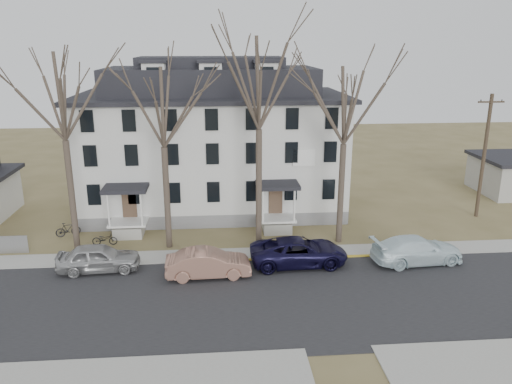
{
  "coord_description": "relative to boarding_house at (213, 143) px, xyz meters",
  "views": [
    {
      "loc": [
        -1.7,
        -21.44,
        13.11
      ],
      "look_at": [
        0.75,
        9.0,
        3.91
      ],
      "focal_mm": 35.0,
      "sensor_mm": 36.0,
      "label": 1
    }
  ],
  "objects": [
    {
      "name": "far_sidewalk",
      "position": [
        2.0,
        -9.95,
        -5.38
      ],
      "size": [
        120.0,
        2.0,
        0.08
      ],
      "primitive_type": "cube",
      "color": "#A09F97",
      "rests_on": "ground"
    },
    {
      "name": "bicycle_left",
      "position": [
        -7.32,
        -7.62,
        -4.95
      ],
      "size": [
        1.66,
        0.59,
        0.87
      ],
      "primitive_type": "imported",
      "rotation": [
        0.0,
        0.0,
        1.58
      ],
      "color": "black",
      "rests_on": "ground"
    },
    {
      "name": "car_tan",
      "position": [
        -0.34,
        -12.85,
        -4.57
      ],
      "size": [
        4.98,
        1.94,
        1.62
      ],
      "primitive_type": "imported",
      "rotation": [
        0.0,
        0.0,
        1.62
      ],
      "color": "#976957",
      "rests_on": "ground"
    },
    {
      "name": "tree_mid_left",
      "position": [
        -3.0,
        -8.15,
        4.22
      ],
      "size": [
        7.8,
        7.8,
        12.74
      ],
      "color": "#473B31",
      "rests_on": "ground"
    },
    {
      "name": "car_navy",
      "position": [
        5.16,
        -11.62,
        -4.56
      ],
      "size": [
        6.02,
        2.95,
        1.65
      ],
      "primitive_type": "imported",
      "rotation": [
        0.0,
        0.0,
        1.61
      ],
      "color": "black",
      "rests_on": "ground"
    },
    {
      "name": "car_white",
      "position": [
        12.46,
        -11.93,
        -4.56
      ],
      "size": [
        5.87,
        2.9,
        1.64
      ],
      "primitive_type": "imported",
      "rotation": [
        0.0,
        0.0,
        1.68
      ],
      "color": "white",
      "rests_on": "ground"
    },
    {
      "name": "tree_mid_right",
      "position": [
        8.5,
        -8.15,
        4.22
      ],
      "size": [
        7.8,
        7.8,
        12.74
      ],
      "color": "#473B31",
      "rests_on": "ground"
    },
    {
      "name": "main_road",
      "position": [
        2.0,
        -15.95,
        -5.38
      ],
      "size": [
        120.0,
        10.0,
        0.04
      ],
      "primitive_type": "cube",
      "color": "#27272A",
      "rests_on": "ground"
    },
    {
      "name": "utility_pole_far",
      "position": [
        20.5,
        -3.95,
        -0.47
      ],
      "size": [
        2.0,
        0.28,
        9.5
      ],
      "color": "#3D3023",
      "rests_on": "ground"
    },
    {
      "name": "bicycle_right",
      "position": [
        -10.21,
        -5.78,
        -4.88
      ],
      "size": [
        1.73,
        1.0,
        1.0
      ],
      "primitive_type": "imported",
      "rotation": [
        0.0,
        0.0,
        1.91
      ],
      "color": "black",
      "rests_on": "ground"
    },
    {
      "name": "ground",
      "position": [
        2.0,
        -17.95,
        -5.38
      ],
      "size": [
        120.0,
        120.0,
        0.0
      ],
      "primitive_type": "plane",
      "color": "olive",
      "rests_on": "ground"
    },
    {
      "name": "tree_far_left",
      "position": [
        -9.0,
        -8.15,
        4.96
      ],
      "size": [
        8.4,
        8.4,
        13.72
      ],
      "color": "#473B31",
      "rests_on": "ground"
    },
    {
      "name": "car_silver",
      "position": [
        -6.84,
        -11.58,
        -4.56
      ],
      "size": [
        4.93,
        2.24,
        1.64
      ],
      "primitive_type": "imported",
      "rotation": [
        0.0,
        0.0,
        1.63
      ],
      "color": "#A9A9A9",
      "rests_on": "ground"
    },
    {
      "name": "yellow_curb",
      "position": [
        7.0,
        -10.85,
        -5.38
      ],
      "size": [
        14.0,
        0.25,
        0.06
      ],
      "primitive_type": "cube",
      "color": "gold",
      "rests_on": "ground"
    },
    {
      "name": "boarding_house",
      "position": [
        0.0,
        0.0,
        0.0
      ],
      "size": [
        20.8,
        12.36,
        12.05
      ],
      "color": "slate",
      "rests_on": "ground"
    },
    {
      "name": "tree_center",
      "position": [
        3.0,
        -8.15,
        5.71
      ],
      "size": [
        9.0,
        9.0,
        14.7
      ],
      "color": "#473B31",
      "rests_on": "ground"
    }
  ]
}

